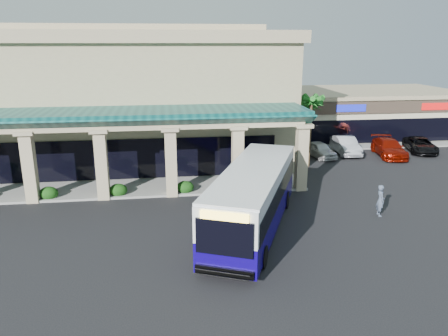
{
  "coord_description": "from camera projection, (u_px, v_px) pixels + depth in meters",
  "views": [
    {
      "loc": [
        -3.32,
        -23.07,
        10.04
      ],
      "look_at": [
        0.39,
        3.86,
        2.2
      ],
      "focal_mm": 35.0,
      "sensor_mm": 36.0,
      "label": 1
    }
  ],
  "objects": [
    {
      "name": "pedestrian",
      "position": [
        380.0,
        200.0,
        26.05
      ],
      "size": [
        0.53,
        0.74,
        1.92
      ],
      "primitive_type": "imported",
      "rotation": [
        0.0,
        0.0,
        1.47
      ],
      "color": "#49556B",
      "rests_on": "ground"
    },
    {
      "name": "main_building",
      "position": [
        109.0,
        95.0,
        37.79
      ],
      "size": [
        30.8,
        14.8,
        11.35
      ],
      "primitive_type": null,
      "color": "tan",
      "rests_on": "ground"
    },
    {
      "name": "transit_bus",
      "position": [
        254.0,
        199.0,
        23.91
      ],
      "size": [
        7.7,
        12.77,
        3.53
      ],
      "primitive_type": null,
      "rotation": [
        0.0,
        0.0,
        -0.41
      ],
      "color": "#100273",
      "rests_on": "ground"
    },
    {
      "name": "car_silver",
      "position": [
        320.0,
        150.0,
        39.5
      ],
      "size": [
        2.36,
        4.31,
        1.39
      ],
      "primitive_type": "imported",
      "rotation": [
        0.0,
        0.0,
        0.18
      ],
      "color": "silver",
      "rests_on": "ground"
    },
    {
      "name": "car_gray",
      "position": [
        420.0,
        145.0,
        41.34
      ],
      "size": [
        3.55,
        5.43,
        1.39
      ],
      "primitive_type": "imported",
      "rotation": [
        0.0,
        0.0,
        -0.27
      ],
      "color": "black",
      "rests_on": "ground"
    },
    {
      "name": "broadleaf_tree",
      "position": [
        274.0,
        122.0,
        43.58
      ],
      "size": [
        2.6,
        2.6,
        4.81
      ],
      "primitive_type": null,
      "color": "#133E0E",
      "rests_on": "ground"
    },
    {
      "name": "car_white",
      "position": [
        346.0,
        145.0,
        40.67
      ],
      "size": [
        2.11,
        5.0,
        1.61
      ],
      "primitive_type": "imported",
      "rotation": [
        0.0,
        0.0,
        -0.09
      ],
      "color": "silver",
      "rests_on": "ground"
    },
    {
      "name": "strip_mall",
      "position": [
        353.0,
        112.0,
        49.7
      ],
      "size": [
        22.5,
        12.5,
        4.9
      ],
      "primitive_type": null,
      "color": "beige",
      "rests_on": "ground"
    },
    {
      "name": "ground",
      "position": [
        227.0,
        223.0,
        25.18
      ],
      "size": [
        110.0,
        110.0,
        0.0
      ],
      "primitive_type": "plane",
      "color": "black"
    },
    {
      "name": "car_red",
      "position": [
        389.0,
        148.0,
        39.81
      ],
      "size": [
        3.07,
        5.68,
        1.56
      ],
      "primitive_type": "imported",
      "rotation": [
        0.0,
        0.0,
        -0.17
      ],
      "color": "#7A0F03",
      "rests_on": "ground"
    },
    {
      "name": "arcade",
      "position": [
        97.0,
        152.0,
        29.81
      ],
      "size": [
        30.0,
        6.2,
        5.7
      ],
      "primitive_type": null,
      "color": "#0A4141",
      "rests_on": "ground"
    },
    {
      "name": "palm_1",
      "position": [
        310.0,
        126.0,
        38.94
      ],
      "size": [
        2.4,
        2.4,
        5.8
      ],
      "primitive_type": null,
      "color": "#195F1B",
      "rests_on": "ground"
    },
    {
      "name": "palm_0",
      "position": [
        310.0,
        128.0,
        35.85
      ],
      "size": [
        2.4,
        2.4,
        6.6
      ],
      "primitive_type": null,
      "color": "#195F1B",
      "rests_on": "ground"
    }
  ]
}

